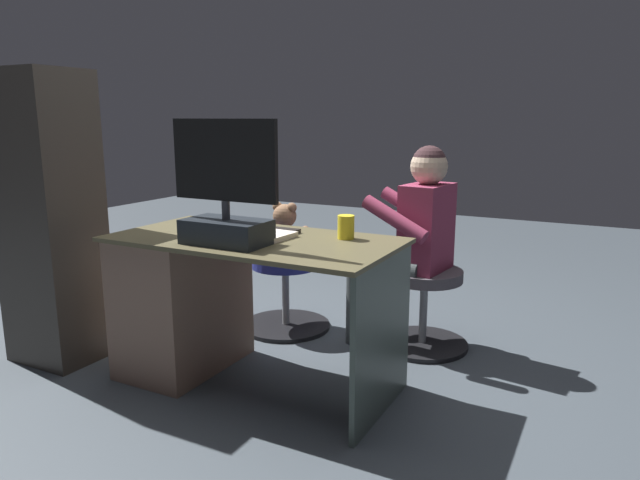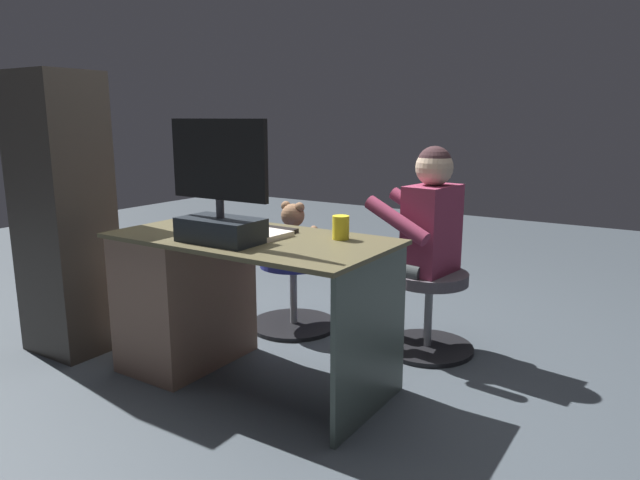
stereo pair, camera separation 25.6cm
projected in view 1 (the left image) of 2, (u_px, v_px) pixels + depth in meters
ground_plane at (291, 358)px, 3.09m from camera, size 10.00×10.00×0.00m
desk at (197, 297)px, 2.89m from camera, size 1.33×0.68×0.72m
monitor at (226, 206)px, 2.50m from camera, size 0.53×0.21×0.54m
keyboard at (256, 229)px, 2.80m from camera, size 0.42×0.14×0.02m
computer_mouse at (208, 222)px, 2.95m from camera, size 0.06×0.10×0.04m
cup at (346, 227)px, 2.62m from camera, size 0.08×0.08×0.11m
tv_remote at (194, 230)px, 2.78m from camera, size 0.07×0.16×0.02m
notebook_binder at (260, 237)px, 2.61m from camera, size 0.24×0.32×0.02m
office_chair_teddy at (286, 290)px, 3.49m from camera, size 0.54×0.54×0.45m
teddy_bear at (286, 233)px, 3.43m from camera, size 0.24×0.24×0.33m
visitor_chair at (424, 302)px, 3.20m from camera, size 0.51×0.51×0.45m
person at (411, 229)px, 3.15m from camera, size 0.55×0.52×1.12m
equipment_rack at (50, 220)px, 2.96m from camera, size 0.44×0.36×1.50m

